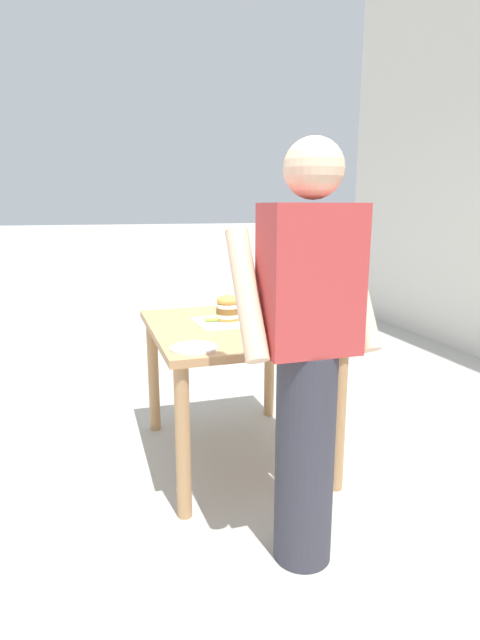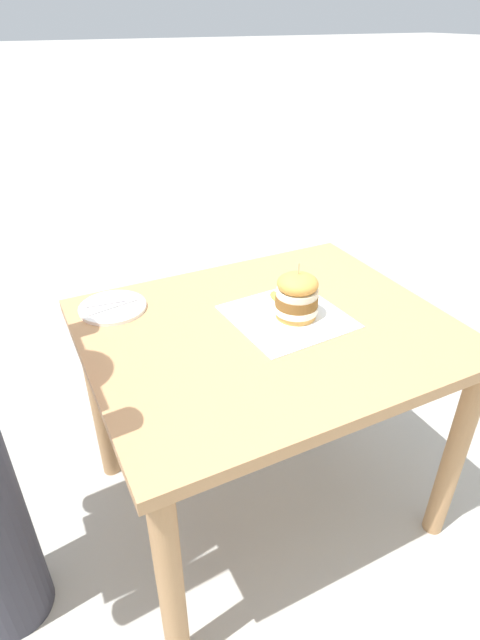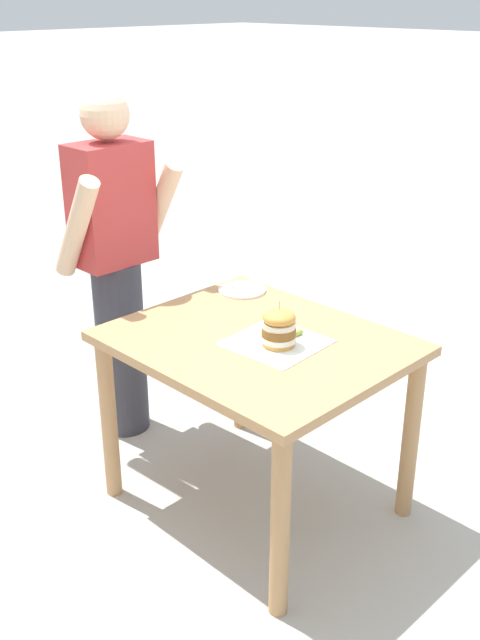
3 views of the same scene
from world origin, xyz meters
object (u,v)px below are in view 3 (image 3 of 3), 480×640
object	(u,v)px
patio_table	(257,366)
sandwich	(279,328)
side_plate_with_forks	(242,290)
diner_across_table	(116,265)
pickle_spear	(294,334)

from	to	relation	value
patio_table	sandwich	size ratio (longest dim) A/B	6.00
sandwich	side_plate_with_forks	world-z (taller)	sandwich
patio_table	side_plate_with_forks	xyz separation A→B (m)	(0.32, 0.41, 0.13)
sandwich	diner_across_table	distance (m)	1.02
sandwich	pickle_spear	size ratio (longest dim) A/B	2.27
side_plate_with_forks	diner_across_table	world-z (taller)	diner_across_table
patio_table	side_plate_with_forks	bearing A→B (deg)	51.81
pickle_spear	diner_across_table	xyz separation A→B (m)	(-0.13, 1.01, 0.07)
sandwich	pickle_spear	distance (m)	0.12
sandwich	diner_across_table	world-z (taller)	diner_across_table
patio_table	sandwich	bearing A→B (deg)	-84.78
diner_across_table	side_plate_with_forks	bearing A→B (deg)	-56.00
patio_table	pickle_spear	bearing A→B (deg)	-41.85
pickle_spear	side_plate_with_forks	world-z (taller)	pickle_spear
patio_table	diner_across_table	size ratio (longest dim) A/B	0.66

